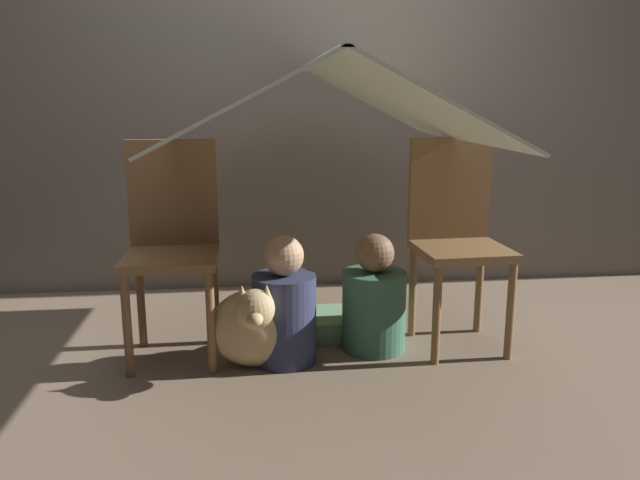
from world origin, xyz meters
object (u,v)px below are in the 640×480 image
object	(u,v)px
chair_right	(456,233)
person_front	(284,309)
person_second	(374,302)
dog	(255,325)
chair_left	(172,240)

from	to	relation	value
chair_right	person_front	xyz separation A→B (m)	(-0.79, -0.15, -0.28)
person_second	dog	world-z (taller)	person_second
chair_left	dog	size ratio (longest dim) A/B	2.33
chair_right	person_second	distance (m)	0.49
chair_left	person_front	world-z (taller)	chair_left
person_second	dog	size ratio (longest dim) A/B	1.32
person_second	person_front	bearing A→B (deg)	-167.43
chair_left	chair_right	xyz separation A→B (m)	(1.26, -0.00, 0.00)
person_second	chair_left	bearing A→B (deg)	176.27
chair_left	chair_right	world-z (taller)	same
chair_right	dog	size ratio (longest dim) A/B	2.33
chair_left	person_front	size ratio (longest dim) A/B	1.69
chair_right	person_second	world-z (taller)	chair_right
person_front	person_second	size ratio (longest dim) A/B	1.04
chair_right	person_front	distance (m)	0.85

